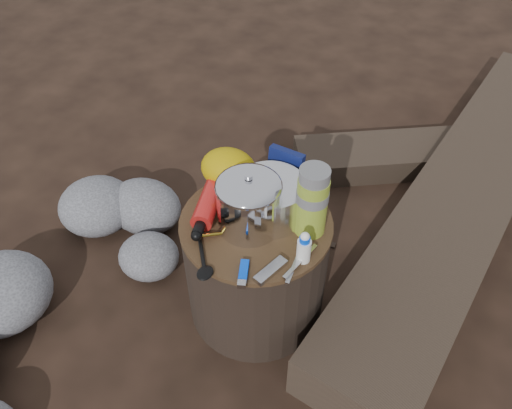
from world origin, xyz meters
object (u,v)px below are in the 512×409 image
at_px(stump, 256,267).
at_px(fuel_bottle, 210,201).
at_px(travel_mug, 299,190).
at_px(camping_pot, 249,202).
at_px(thermos, 312,202).
at_px(log_main, 467,193).

xyz_separation_m(stump, fuel_bottle, (-0.15, -0.00, 0.24)).
height_order(stump, fuel_bottle, fuel_bottle).
distance_m(fuel_bottle, travel_mug, 0.26).
xyz_separation_m(stump, travel_mug, (0.08, 0.12, 0.26)).
relative_size(camping_pot, thermos, 0.82).
bearing_deg(thermos, camping_pot, -161.91).
xyz_separation_m(camping_pot, thermos, (0.16, 0.05, 0.02)).
distance_m(thermos, travel_mug, 0.12).
distance_m(log_main, travel_mug, 0.90).
height_order(camping_pot, fuel_bottle, camping_pot).
distance_m(stump, thermos, 0.35).
xyz_separation_m(stump, log_main, (0.58, 0.76, -0.11)).
bearing_deg(thermos, stump, -166.73).
bearing_deg(travel_mug, thermos, -52.08).
xyz_separation_m(stump, camping_pot, (-0.01, -0.02, 0.29)).
bearing_deg(travel_mug, fuel_bottle, -151.95).
relative_size(stump, fuel_bottle, 1.73).
bearing_deg(camping_pot, travel_mug, 54.75).
height_order(thermos, travel_mug, thermos).
distance_m(camping_pot, travel_mug, 0.17).
bearing_deg(thermos, log_main, 59.39).
relative_size(log_main, camping_pot, 11.87).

